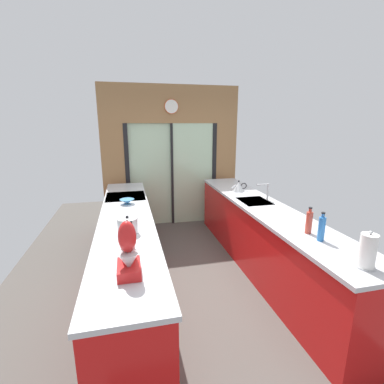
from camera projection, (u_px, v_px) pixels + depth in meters
ground_plane at (193, 265)px, 4.04m from camera, size 5.04×7.60×0.02m
back_wall_unit at (172, 148)px, 5.37m from camera, size 2.64×0.12×2.70m
left_counter_run at (128, 257)px, 3.28m from camera, size 0.62×3.80×0.92m
right_counter_run at (262, 237)px, 3.85m from camera, size 0.62×3.80×0.92m
sink_faucet at (266, 189)px, 3.96m from camera, size 0.19×0.02×0.24m
oven_range at (127, 225)px, 4.34m from camera, size 0.60×0.60×0.92m
mixing_bowl at (127, 201)px, 3.80m from camera, size 0.20×0.20×0.07m
knife_block at (128, 238)px, 2.42m from camera, size 0.09×0.14×0.27m
stand_mixer at (128, 254)px, 2.02m from camera, size 0.17×0.27×0.42m
stock_pot at (128, 226)px, 2.79m from camera, size 0.21×0.21×0.19m
kettle at (239, 187)px, 4.50m from camera, size 0.26×0.19×0.18m
soap_bottle_near at (322, 228)px, 2.61m from camera, size 0.06×0.06×0.28m
soap_bottle_far at (309, 222)px, 2.78m from camera, size 0.06×0.06×0.27m
paper_towel_roll at (368, 251)px, 2.11m from camera, size 0.14×0.14×0.30m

